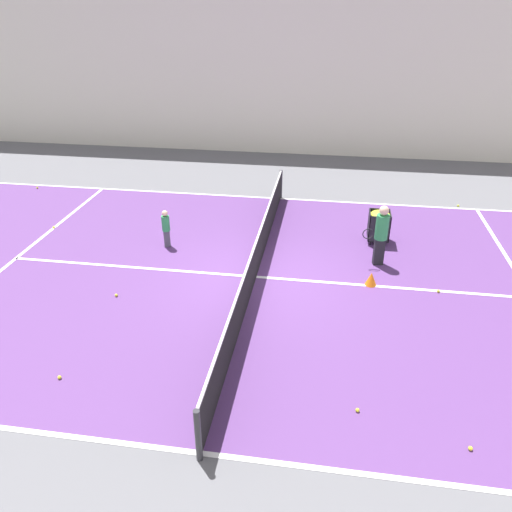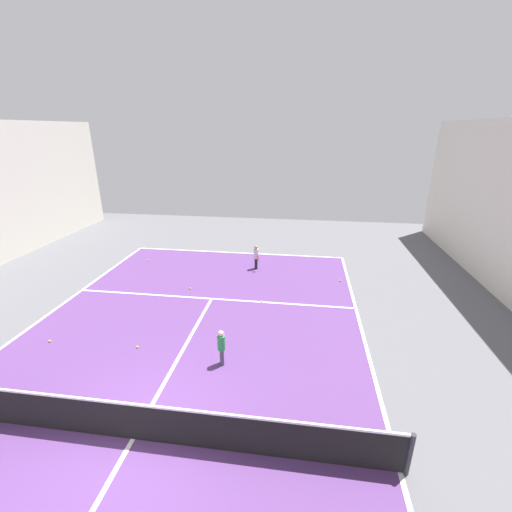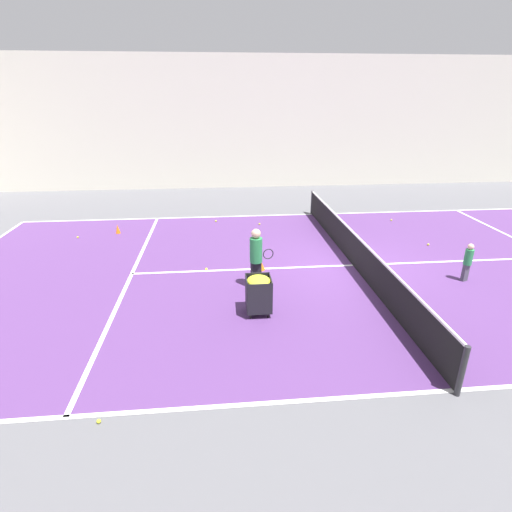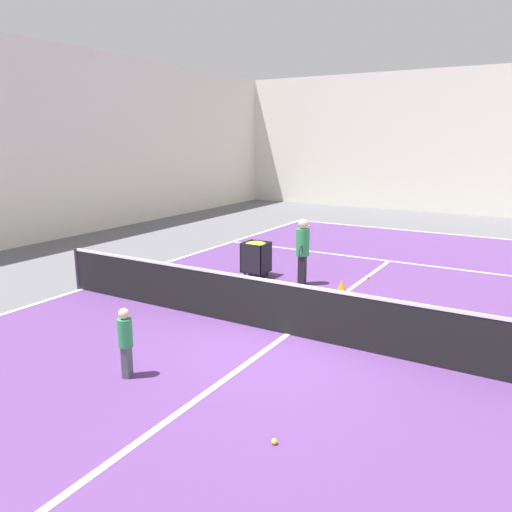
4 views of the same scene
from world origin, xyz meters
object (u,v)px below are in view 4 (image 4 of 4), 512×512
Objects in this scene: ball_cart at (256,252)px; tennis_net at (288,308)px; coach_at_net at (303,247)px; training_cone_0 at (342,287)px; child_midcourt at (125,338)px.

tennis_net is at bearing -50.98° from ball_cart.
ball_cart is at bearing -103.09° from coach_at_net.
tennis_net is 12.23× the size of ball_cart.
coach_at_net is 4.91× the size of training_cone_0.
training_cone_0 is at bearing -6.89° from ball_cart.
child_midcourt reaches higher than tennis_net.
coach_at_net is 1.77× the size of ball_cart.
training_cone_0 is (2.43, -0.29, -0.47)m from ball_cart.
tennis_net reaches higher than training_cone_0.
coach_at_net reaches higher than ball_cart.
child_midcourt is 3.27× the size of training_cone_0.
child_midcourt reaches higher than training_cone_0.
training_cone_0 is (1.10, -0.22, -0.75)m from coach_at_net.
coach_at_net reaches higher than training_cone_0.
child_midcourt is at bearing -78.32° from ball_cart.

